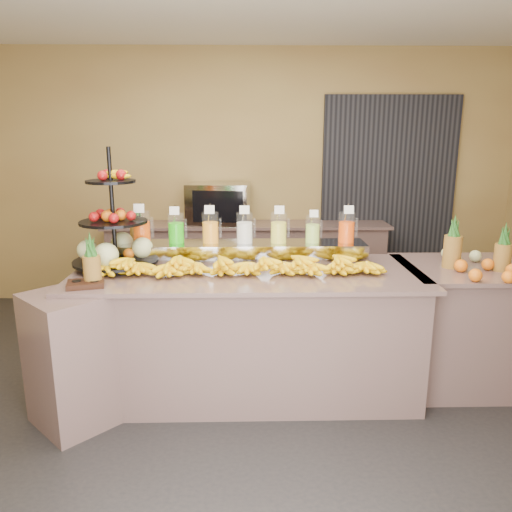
{
  "coord_description": "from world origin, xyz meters",
  "views": [
    {
      "loc": [
        -0.02,
        -3.15,
        1.9
      ],
      "look_at": [
        0.06,
        0.3,
        1.04
      ],
      "focal_mm": 35.0,
      "sensor_mm": 36.0,
      "label": 1
    }
  ],
  "objects_px": {
    "oven_warmer": "(219,204)",
    "banana_heap": "(238,263)",
    "condiment_caddy": "(86,284)",
    "right_fruit_pile": "(480,262)",
    "fruit_stand": "(120,238)",
    "pitcher_tray": "(245,252)"
  },
  "relations": [
    {
      "from": "oven_warmer",
      "to": "banana_heap",
      "type": "bearing_deg",
      "value": -77.03
    },
    {
      "from": "condiment_caddy",
      "to": "right_fruit_pile",
      "type": "relative_size",
      "value": 0.51
    },
    {
      "from": "fruit_stand",
      "to": "oven_warmer",
      "type": "height_order",
      "value": "fruit_stand"
    },
    {
      "from": "condiment_caddy",
      "to": "right_fruit_pile",
      "type": "xyz_separation_m",
      "value": [
        2.7,
        0.27,
        0.06
      ]
    },
    {
      "from": "pitcher_tray",
      "to": "oven_warmer",
      "type": "relative_size",
      "value": 2.8
    },
    {
      "from": "banana_heap",
      "to": "fruit_stand",
      "type": "bearing_deg",
      "value": 168.05
    },
    {
      "from": "right_fruit_pile",
      "to": "oven_warmer",
      "type": "height_order",
      "value": "oven_warmer"
    },
    {
      "from": "banana_heap",
      "to": "oven_warmer",
      "type": "bearing_deg",
      "value": 96.71
    },
    {
      "from": "pitcher_tray",
      "to": "banana_heap",
      "type": "relative_size",
      "value": 0.89
    },
    {
      "from": "banana_heap",
      "to": "condiment_caddy",
      "type": "distance_m",
      "value": 1.03
    },
    {
      "from": "banana_heap",
      "to": "condiment_caddy",
      "type": "relative_size",
      "value": 9.13
    },
    {
      "from": "pitcher_tray",
      "to": "banana_heap",
      "type": "bearing_deg",
      "value": -97.69
    },
    {
      "from": "fruit_stand",
      "to": "oven_warmer",
      "type": "xyz_separation_m",
      "value": [
        0.63,
        1.81,
        -0.0
      ]
    },
    {
      "from": "fruit_stand",
      "to": "right_fruit_pile",
      "type": "xyz_separation_m",
      "value": [
        2.58,
        -0.21,
        -0.15
      ]
    },
    {
      "from": "banana_heap",
      "to": "condiment_caddy",
      "type": "height_order",
      "value": "banana_heap"
    },
    {
      "from": "right_fruit_pile",
      "to": "oven_warmer",
      "type": "distance_m",
      "value": 2.81
    },
    {
      "from": "pitcher_tray",
      "to": "condiment_caddy",
      "type": "relative_size",
      "value": 8.09
    },
    {
      "from": "right_fruit_pile",
      "to": "oven_warmer",
      "type": "bearing_deg",
      "value": 133.93
    },
    {
      "from": "pitcher_tray",
      "to": "oven_warmer",
      "type": "height_order",
      "value": "oven_warmer"
    },
    {
      "from": "banana_heap",
      "to": "fruit_stand",
      "type": "xyz_separation_m",
      "value": [
        -0.87,
        0.18,
        0.15
      ]
    },
    {
      "from": "pitcher_tray",
      "to": "condiment_caddy",
      "type": "xyz_separation_m",
      "value": [
        -1.03,
        -0.62,
        -0.06
      ]
    },
    {
      "from": "condiment_caddy",
      "to": "oven_warmer",
      "type": "bearing_deg",
      "value": 71.78
    }
  ]
}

